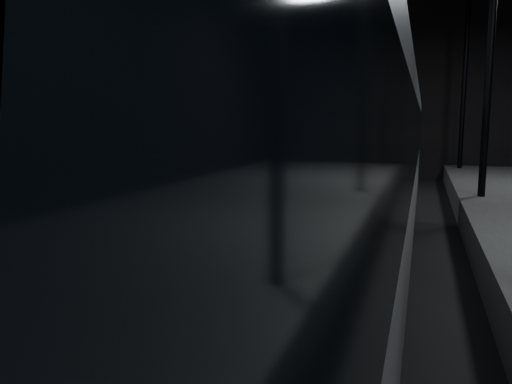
% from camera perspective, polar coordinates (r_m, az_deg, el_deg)
% --- Properties ---
extents(ground, '(44.00, 44.00, 0.00)m').
position_cam_1_polar(ground, '(12.61, 10.14, -9.32)').
color(ground, black).
rests_on(ground, ground).
extents(platform_left, '(9.00, 43.80, 1.00)m').
position_cam_1_polar(platform_left, '(15.39, -18.71, -4.53)').
color(platform_left, '#4D4E4B').
rests_on(platform_left, ground).
extents(tactile_strip, '(0.50, 43.80, 0.01)m').
position_cam_1_polar(tactile_strip, '(13.19, -3.88, -3.93)').
color(tactile_strip, olive).
rests_on(tactile_strip, platform_left).
extents(track, '(2.40, 43.00, 0.24)m').
position_cam_1_polar(track, '(12.59, 10.15, -9.03)').
color(track, '#3F3328').
rests_on(track, ground).
extents(train, '(3.22, 21.53, 5.75)m').
position_cam_1_polar(train, '(9.24, 8.03, 4.71)').
color(train, '#93969A').
rests_on(train, ground).
extents(woman, '(0.75, 0.59, 1.80)m').
position_cam_1_polar(woman, '(15.88, -4.49, 1.38)').
color(woman, '#9B755F').
rests_on(woman, platform_left).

